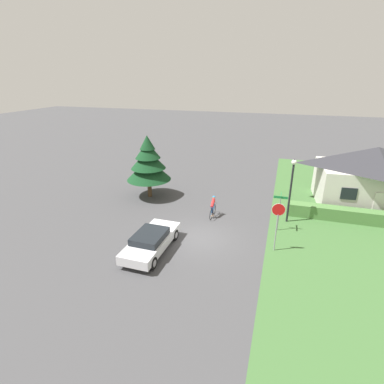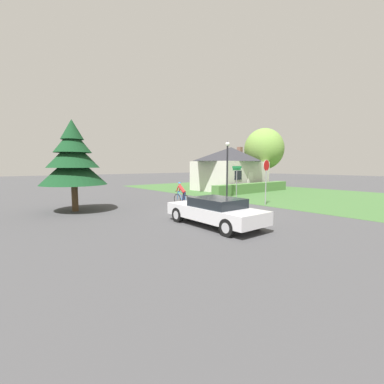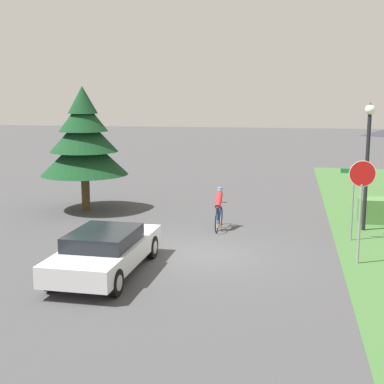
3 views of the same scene
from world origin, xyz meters
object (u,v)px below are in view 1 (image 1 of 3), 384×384
Objects in this scene: sedan_left_lane at (151,241)px; stop_sign at (278,217)px; cottage_house at (372,176)px; conifer_tall_near at (148,163)px; street_name_sign at (280,205)px; street_lamp at (292,182)px; cyclist at (213,207)px.

stop_sign is (7.03, 2.23, 1.53)m from sedan_left_lane.
cottage_house is 17.99m from conifer_tall_near.
conifer_tall_near is at bearing -33.35° from stop_sign.
stop_sign reaches higher than street_name_sign.
street_lamp is 2.05m from street_name_sign.
sedan_left_lane is at bearing -144.53° from cottage_house.
cottage_house is 1.84× the size of sedan_left_lane.
conifer_tall_near is at bearing 164.36° from street_name_sign.
cottage_house is at bearing 39.91° from street_lamp.
cottage_house is at bearing 11.75° from conifer_tall_near.
cyclist is (2.41, 5.62, 0.08)m from sedan_left_lane.
conifer_tall_near is (-10.84, 3.03, 1.18)m from street_name_sign.
sedan_left_lane is 1.03× the size of street_lamp.
street_name_sign reaches higher than cyclist.
street_name_sign is at bearing -111.24° from street_lamp.
cottage_house is at bearing -131.66° from stop_sign.
cyclist is at bearing -156.92° from cottage_house.
conifer_tall_near is (-10.77, 5.69, 0.82)m from stop_sign.
cottage_house reaches higher than stop_sign.
conifer_tall_near is (-6.15, 2.30, 2.27)m from cyclist.
conifer_tall_near reaches higher than stop_sign.
stop_sign reaches higher than cyclist.
stop_sign is at bearing -27.85° from conifer_tall_near.
cyclist is 0.66× the size of street_name_sign.
cyclist is 0.38× the size of street_lamp.
sedan_left_lane is 8.70m from street_name_sign.
cottage_house is at bearing 44.73° from street_name_sign.
street_lamp is at bearing 68.76° from street_name_sign.
street_name_sign is at bearing -98.18° from cyclist.
cottage_house is 18.15m from sedan_left_lane.
street_name_sign is at bearing -97.07° from stop_sign.
street_lamp is (5.29, 0.81, 2.30)m from cyclist.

